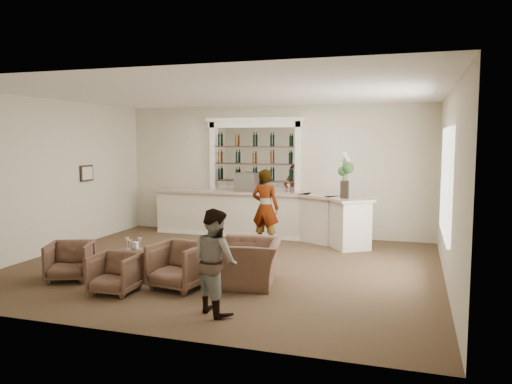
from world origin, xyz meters
TOP-DOWN VIEW (x-y plane):
  - ground at (0.00, 0.00)m, footprint 8.00×8.00m
  - room_shell at (0.16, 0.71)m, footprint 8.04×7.02m
  - bar_counter at (-0.16, 3.00)m, footprint 5.72×1.80m
  - back_bar_alcove at (-0.50, 3.41)m, footprint 2.64×0.25m
  - cocktail_table at (-1.27, -1.24)m, footprint 0.58×0.58m
  - sommelier at (0.22, 1.99)m, footprint 0.70×0.50m
  - guest at (0.80, -2.45)m, footprint 0.92×0.88m
  - armchair_left at (-2.25, -1.68)m, footprint 0.94×0.95m
  - armchair_center at (-1.07, -2.09)m, footprint 0.71×0.73m
  - armchair_right at (-0.22, -1.55)m, footprint 0.94×0.96m
  - armchair_far at (0.84, -0.98)m, footprint 1.20×1.32m
  - espresso_machine at (-0.57, 2.99)m, footprint 0.54×0.45m
  - flower_vase at (1.96, 2.35)m, footprint 0.27×0.27m
  - wine_glass_bar_left at (0.49, 3.07)m, footprint 0.07×0.07m
  - wine_glass_bar_right at (-0.73, 3.04)m, footprint 0.07×0.07m
  - wine_glass_tbl_a at (-1.39, -1.21)m, footprint 0.07×0.07m
  - wine_glass_tbl_b at (-1.17, -1.16)m, footprint 0.07×0.07m
  - wine_glass_tbl_c at (-1.23, -1.37)m, footprint 0.07×0.07m
  - napkin_holder at (-1.29, -1.10)m, footprint 0.08×0.08m

SIDE VIEW (x-z plane):
  - ground at x=0.00m, z-range 0.00..0.00m
  - cocktail_table at x=-1.27m, z-range 0.00..0.50m
  - armchair_center at x=-1.07m, z-range 0.00..0.64m
  - armchair_left at x=-2.25m, z-range 0.00..0.67m
  - armchair_far at x=0.84m, z-range 0.00..0.75m
  - armchair_right at x=-0.22m, z-range 0.00..0.76m
  - napkin_holder at x=-1.29m, z-range 0.50..0.62m
  - bar_counter at x=-0.16m, z-range 0.00..1.14m
  - wine_glass_tbl_a at x=-1.39m, z-range 0.50..0.71m
  - wine_glass_tbl_b at x=-1.17m, z-range 0.50..0.71m
  - wine_glass_tbl_c at x=-1.23m, z-range 0.50..0.71m
  - guest at x=0.80m, z-range 0.00..1.49m
  - sommelier at x=0.22m, z-range 0.00..1.78m
  - wine_glass_bar_left at x=0.49m, z-range 1.14..1.35m
  - wine_glass_bar_right at x=-0.73m, z-range 1.14..1.35m
  - espresso_machine at x=-0.57m, z-range 1.14..1.61m
  - flower_vase at x=1.96m, z-range 1.20..2.23m
  - back_bar_alcove at x=-0.50m, z-range 0.53..3.53m
  - room_shell at x=0.16m, z-range 0.68..4.00m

